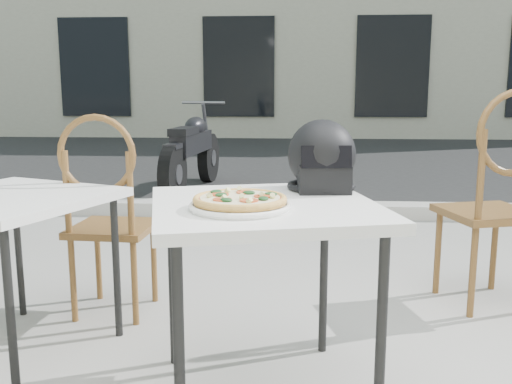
# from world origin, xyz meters

# --- Properties ---
(street_asphalt) EXTENTS (30.00, 8.00, 0.00)m
(street_asphalt) POSITION_xyz_m (0.00, 7.00, 0.00)
(street_asphalt) COLOR black
(street_asphalt) RESTS_ON ground
(curb) EXTENTS (30.00, 0.25, 0.12)m
(curb) POSITION_xyz_m (0.00, 3.00, 0.06)
(curb) COLOR #ACA8A1
(curb) RESTS_ON ground
(cafe_table_main) EXTENTS (0.94, 0.94, 0.74)m
(cafe_table_main) POSITION_xyz_m (-0.55, -0.07, 0.67)
(cafe_table_main) COLOR silver
(cafe_table_main) RESTS_ON ground
(plate) EXTENTS (0.39, 0.39, 0.02)m
(plate) POSITION_xyz_m (-0.62, -0.19, 0.75)
(plate) COLOR white
(plate) RESTS_ON cafe_table_main
(pizza) EXTENTS (0.33, 0.33, 0.04)m
(pizza) POSITION_xyz_m (-0.62, -0.19, 0.77)
(pizza) COLOR gold
(pizza) RESTS_ON plate
(helmet) EXTENTS (0.30, 0.31, 0.28)m
(helmet) POSITION_xyz_m (-0.34, 0.20, 0.86)
(helmet) COLOR black
(helmet) RESTS_ON cafe_table_main
(cafe_chair_main) EXTENTS (0.53, 0.53, 1.14)m
(cafe_chair_main) POSITION_xyz_m (0.59, 0.88, 0.63)
(cafe_chair_main) COLOR brown
(cafe_chair_main) RESTS_ON ground
(cafe_table_side) EXTENTS (0.94, 0.94, 0.70)m
(cafe_table_side) POSITION_xyz_m (-1.64, 0.24, 0.63)
(cafe_table_side) COLOR silver
(cafe_table_side) RESTS_ON ground
(cafe_chair_side) EXTENTS (0.41, 0.41, 1.02)m
(cafe_chair_side) POSITION_xyz_m (-1.36, 0.63, 0.57)
(cafe_chair_side) COLOR brown
(cafe_chair_side) RESTS_ON ground
(motorcycle) EXTENTS (0.51, 1.98, 0.98)m
(motorcycle) POSITION_xyz_m (-1.56, 4.16, 0.43)
(motorcycle) COLOR black
(motorcycle) RESTS_ON street_asphalt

